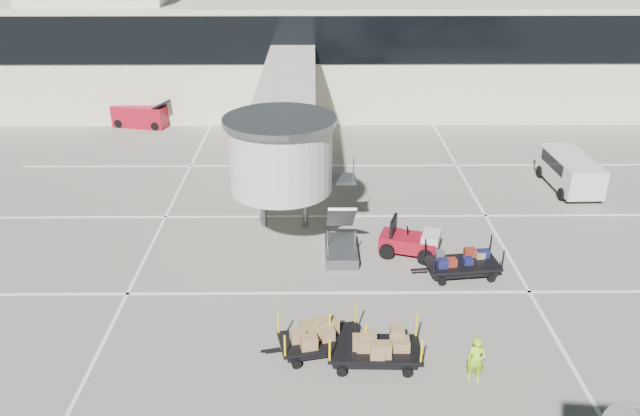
{
  "coord_description": "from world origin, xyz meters",
  "views": [
    {
      "loc": [
        -2.55,
        -19.02,
        13.57
      ],
      "look_at": [
        -2.32,
        5.72,
        2.0
      ],
      "focal_mm": 35.0,
      "sensor_mm": 36.0,
      "label": 1
    }
  ],
  "objects_px": {
    "minivan": "(569,169)",
    "belt_loader": "(141,116)",
    "baggage_tug": "(411,242)",
    "ground_worker": "(476,360)",
    "box_cart_near": "(374,349)",
    "box_cart_far": "(322,339)",
    "suitcase_cart": "(464,265)"
  },
  "relations": [
    {
      "from": "suitcase_cart",
      "to": "baggage_tug",
      "type": "bearing_deg",
      "value": 130.51
    },
    {
      "from": "ground_worker",
      "to": "belt_loader",
      "type": "xyz_separation_m",
      "value": [
        -17.44,
        27.15,
        -0.04
      ]
    },
    {
      "from": "baggage_tug",
      "to": "suitcase_cart",
      "type": "distance_m",
      "value": 2.7
    },
    {
      "from": "ground_worker",
      "to": "belt_loader",
      "type": "distance_m",
      "value": 32.27
    },
    {
      "from": "box_cart_far",
      "to": "ground_worker",
      "type": "bearing_deg",
      "value": -29.2
    },
    {
      "from": "baggage_tug",
      "to": "ground_worker",
      "type": "height_order",
      "value": "baggage_tug"
    },
    {
      "from": "ground_worker",
      "to": "minivan",
      "type": "distance_m",
      "value": 18.06
    },
    {
      "from": "box_cart_near",
      "to": "baggage_tug",
      "type": "bearing_deg",
      "value": 74.75
    },
    {
      "from": "ground_worker",
      "to": "baggage_tug",
      "type": "bearing_deg",
      "value": 106.65
    },
    {
      "from": "minivan",
      "to": "suitcase_cart",
      "type": "bearing_deg",
      "value": -131.26
    },
    {
      "from": "box_cart_near",
      "to": "minivan",
      "type": "height_order",
      "value": "minivan"
    },
    {
      "from": "minivan",
      "to": "belt_loader",
      "type": "height_order",
      "value": "belt_loader"
    },
    {
      "from": "suitcase_cart",
      "to": "minivan",
      "type": "bearing_deg",
      "value": 43.8
    },
    {
      "from": "box_cart_far",
      "to": "ground_worker",
      "type": "height_order",
      "value": "ground_worker"
    },
    {
      "from": "box_cart_near",
      "to": "minivan",
      "type": "distance_m",
      "value": 19.12
    },
    {
      "from": "baggage_tug",
      "to": "minivan",
      "type": "xyz_separation_m",
      "value": [
        9.7,
        7.49,
        0.49
      ]
    },
    {
      "from": "baggage_tug",
      "to": "box_cart_near",
      "type": "xyz_separation_m",
      "value": [
        -2.26,
        -7.41,
        -0.03
      ]
    },
    {
      "from": "minivan",
      "to": "belt_loader",
      "type": "distance_m",
      "value": 28.6
    },
    {
      "from": "baggage_tug",
      "to": "box_cart_far",
      "type": "height_order",
      "value": "baggage_tug"
    },
    {
      "from": "baggage_tug",
      "to": "ground_worker",
      "type": "distance_m",
      "value": 8.33
    },
    {
      "from": "belt_loader",
      "to": "baggage_tug",
      "type": "bearing_deg",
      "value": -35.94
    },
    {
      "from": "suitcase_cart",
      "to": "ground_worker",
      "type": "xyz_separation_m",
      "value": [
        -1.07,
        -6.44,
        0.28
      ]
    },
    {
      "from": "box_cart_near",
      "to": "box_cart_far",
      "type": "height_order",
      "value": "box_cart_near"
    },
    {
      "from": "baggage_tug",
      "to": "suitcase_cart",
      "type": "xyz_separation_m",
      "value": [
        1.98,
        -1.84,
        -0.1
      ]
    },
    {
      "from": "baggage_tug",
      "to": "belt_loader",
      "type": "bearing_deg",
      "value": 149.48
    },
    {
      "from": "box_cart_far",
      "to": "belt_loader",
      "type": "relative_size",
      "value": 0.83
    },
    {
      "from": "baggage_tug",
      "to": "box_cart_near",
      "type": "distance_m",
      "value": 7.75
    },
    {
      "from": "baggage_tug",
      "to": "box_cart_far",
      "type": "relative_size",
      "value": 0.78
    },
    {
      "from": "minivan",
      "to": "belt_loader",
      "type": "relative_size",
      "value": 1.13
    },
    {
      "from": "box_cart_near",
      "to": "minivan",
      "type": "relative_size",
      "value": 0.78
    },
    {
      "from": "box_cart_far",
      "to": "minivan",
      "type": "xyz_separation_m",
      "value": [
        13.68,
        14.3,
        0.56
      ]
    },
    {
      "from": "minivan",
      "to": "ground_worker",
      "type": "bearing_deg",
      "value": -120.79
    }
  ]
}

